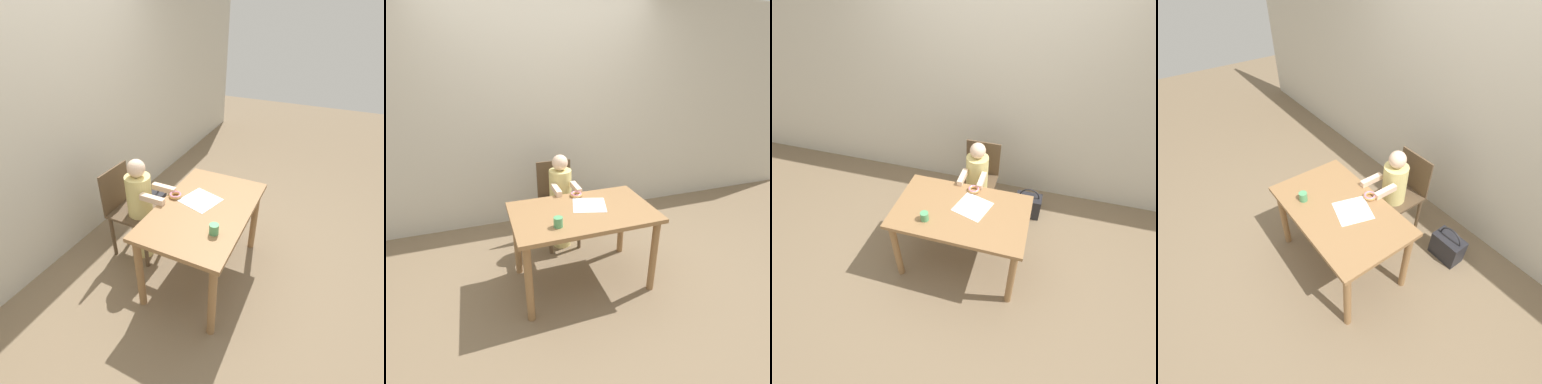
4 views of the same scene
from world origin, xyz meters
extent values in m
plane|color=#7A664C|center=(0.00, 0.00, 0.00)|extent=(12.00, 12.00, 0.00)
cube|color=beige|center=(0.00, 1.34, 1.25)|extent=(8.00, 0.05, 2.50)
cube|color=olive|center=(0.00, 0.00, 0.69)|extent=(1.16, 0.71, 0.03)
cylinder|color=olive|center=(-0.52, -0.30, 0.34)|extent=(0.06, 0.06, 0.67)
cylinder|color=olive|center=(0.52, -0.30, 0.34)|extent=(0.06, 0.06, 0.67)
cylinder|color=olive|center=(-0.52, 0.30, 0.34)|extent=(0.06, 0.06, 0.67)
cylinder|color=olive|center=(0.52, 0.30, 0.34)|extent=(0.06, 0.06, 0.67)
cube|color=brown|center=(-0.01, 0.67, 0.46)|extent=(0.37, 0.43, 0.03)
cube|color=brown|center=(-0.01, 0.88, 0.67)|extent=(0.37, 0.02, 0.39)
cylinder|color=brown|center=(-0.16, 0.49, 0.22)|extent=(0.04, 0.04, 0.45)
cylinder|color=brown|center=(0.14, 0.49, 0.22)|extent=(0.04, 0.04, 0.45)
cylinder|color=brown|center=(-0.16, 0.85, 0.22)|extent=(0.04, 0.04, 0.45)
cylinder|color=brown|center=(0.14, 0.85, 0.22)|extent=(0.04, 0.04, 0.45)
cylinder|color=#E0D17F|center=(-0.01, 0.62, 0.24)|extent=(0.19, 0.19, 0.47)
cylinder|color=#E0D17F|center=(-0.01, 0.62, 0.66)|extent=(0.22, 0.22, 0.38)
sphere|color=beige|center=(-0.01, 0.62, 0.93)|extent=(0.16, 0.16, 0.16)
cube|color=beige|center=(-0.11, 0.42, 0.73)|extent=(0.05, 0.22, 0.05)
cube|color=beige|center=(0.08, 0.42, 0.73)|extent=(0.05, 0.22, 0.05)
torus|color=tan|center=(0.04, 0.28, 0.72)|extent=(0.11, 0.11, 0.03)
torus|color=pink|center=(0.04, 0.28, 0.73)|extent=(0.10, 0.10, 0.02)
cube|color=white|center=(0.08, 0.07, 0.71)|extent=(0.34, 0.34, 0.00)
cube|color=#232328|center=(0.54, 0.86, 0.13)|extent=(0.29, 0.18, 0.26)
torus|color=#232328|center=(0.54, 0.86, 0.26)|extent=(0.23, 0.02, 0.23)
cylinder|color=#519E66|center=(-0.26, -0.19, 0.75)|extent=(0.07, 0.07, 0.08)
camera|label=1|loc=(-1.79, -0.76, 2.07)|focal=28.00mm
camera|label=2|loc=(-0.74, -2.04, 1.83)|focal=28.00mm
camera|label=3|loc=(0.53, -1.74, 2.52)|focal=28.00mm
camera|label=4|loc=(1.44, -0.94, 2.42)|focal=28.00mm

